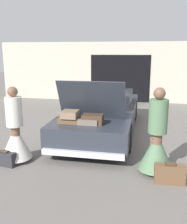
# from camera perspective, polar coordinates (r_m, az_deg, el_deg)

# --- Properties ---
(ground_plane) EXTENTS (40.00, 40.00, 0.00)m
(ground_plane) POSITION_cam_1_polar(r_m,az_deg,el_deg) (7.97, 1.98, -4.20)
(ground_plane) COLOR slate
(garage_wall_back) EXTENTS (12.00, 0.14, 2.80)m
(garage_wall_back) POSITION_cam_1_polar(r_m,az_deg,el_deg) (12.60, 5.84, 8.60)
(garage_wall_back) COLOR beige
(garage_wall_back) RESTS_ON ground_plane
(car) EXTENTS (1.90, 5.11, 1.72)m
(car) POSITION_cam_1_polar(r_m,az_deg,el_deg) (7.83, 2.00, -0.32)
(car) COLOR #2D333D
(car) RESTS_ON ground_plane
(person_left) EXTENTS (0.68, 0.68, 1.65)m
(person_left) POSITION_cam_1_polar(r_m,az_deg,el_deg) (5.95, -16.60, -4.95)
(person_left) COLOR brown
(person_left) RESTS_ON ground_plane
(person_right) EXTENTS (0.69, 0.69, 1.72)m
(person_right) POSITION_cam_1_polar(r_m,az_deg,el_deg) (5.29, 13.58, -6.76)
(person_right) COLOR brown
(person_right) RESTS_ON ground_plane
(suitcase_beside_left_person) EXTENTS (0.49, 0.25, 0.33)m
(suitcase_beside_left_person) POSITION_cam_1_polar(r_m,az_deg,el_deg) (5.92, -18.65, -9.61)
(suitcase_beside_left_person) COLOR #2D2D33
(suitcase_beside_left_person) RESTS_ON ground_plane
(suitcase_beside_right_person) EXTENTS (0.56, 0.22, 0.39)m
(suitcase_beside_right_person) POSITION_cam_1_polar(r_m,az_deg,el_deg) (5.12, 16.25, -12.79)
(suitcase_beside_right_person) COLOR brown
(suitcase_beside_right_person) RESTS_ON ground_plane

